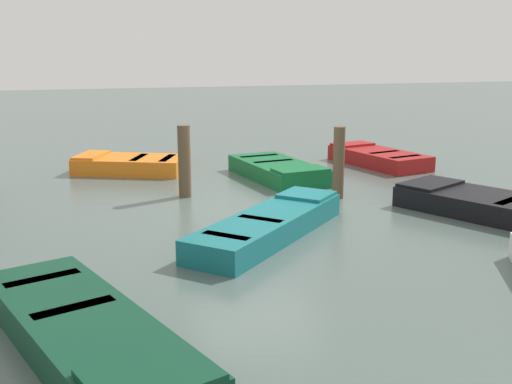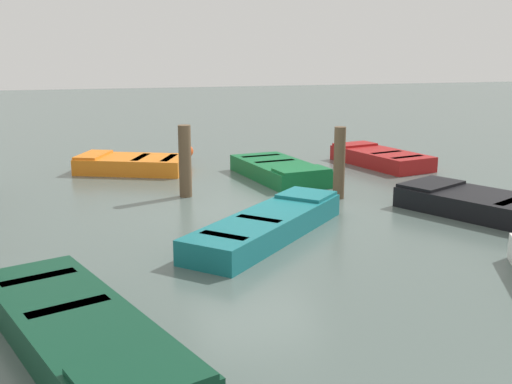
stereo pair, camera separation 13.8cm
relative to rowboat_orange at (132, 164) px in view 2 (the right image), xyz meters
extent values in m
plane|color=#4C5B56|center=(-4.58, -2.02, -0.22)|extent=(80.00, 80.00, 0.00)
cube|color=orange|center=(-0.01, -0.02, -0.02)|extent=(2.43, 3.11, 0.40)
cube|color=black|center=(-0.01, -0.02, 0.12)|extent=(1.98, 2.60, 0.04)
cube|color=orange|center=(0.43, 0.96, 0.21)|extent=(1.43, 1.08, 0.06)
cube|color=black|center=(-0.09, -0.21, 0.16)|extent=(1.11, 0.64, 0.04)
cube|color=black|center=(-0.40, -0.90, 0.16)|extent=(1.11, 0.64, 0.04)
cube|color=#0C3823|center=(-9.77, 1.47, -0.02)|extent=(4.12, 2.40, 0.40)
cube|color=maroon|center=(-9.77, 1.47, 0.12)|extent=(3.47, 1.96, 0.04)
cube|color=#0C3823|center=(-11.23, 0.96, 0.21)|extent=(1.17, 1.28, 0.06)
cube|color=maroon|center=(-9.49, 1.56, 0.16)|extent=(0.49, 0.93, 0.04)
cube|color=maroon|center=(-8.46, 1.92, 0.16)|extent=(0.49, 0.93, 0.04)
cube|color=#14666B|center=(-6.45, -1.68, -0.02)|extent=(3.47, 3.55, 0.40)
cube|color=beige|center=(-6.45, -1.68, 0.12)|extent=(2.90, 2.96, 0.04)
cube|color=#14666B|center=(-5.38, -2.78, 0.21)|extent=(1.26, 1.26, 0.06)
cube|color=#9B9789|center=(-6.65, -1.46, 0.16)|extent=(0.71, 0.69, 0.04)
cube|color=#9B9789|center=(-7.41, -0.68, 0.16)|extent=(0.71, 0.69, 0.04)
cube|color=black|center=(-6.51, -6.24, -0.02)|extent=(3.98, 2.95, 0.40)
cube|color=gray|center=(-6.51, -6.24, 0.12)|extent=(3.34, 2.41, 0.04)
cube|color=black|center=(-5.21, -5.60, 0.21)|extent=(1.31, 1.55, 0.06)
cube|color=maroon|center=(-0.99, -6.66, -0.02)|extent=(3.19, 1.90, 0.40)
cube|color=black|center=(-0.99, -6.66, 0.12)|extent=(2.69, 1.52, 0.04)
cube|color=maroon|center=(0.14, -6.41, 0.21)|extent=(0.89, 1.28, 0.06)
cube|color=black|center=(-1.21, -6.70, 0.16)|extent=(0.41, 1.03, 0.04)
cube|color=black|center=(-2.01, -6.88, 0.16)|extent=(0.41, 1.03, 0.04)
cube|color=#0F602D|center=(-1.86, -3.41, -0.02)|extent=(3.24, 1.76, 0.40)
cube|color=orange|center=(-1.86, -3.41, 0.12)|extent=(2.75, 1.41, 0.04)
cube|color=#0F602D|center=(-3.05, -3.57, 0.21)|extent=(0.84, 1.31, 0.06)
cube|color=#B06E1E|center=(-1.63, -3.38, 0.16)|extent=(0.34, 1.09, 0.04)
cube|color=#B06E1E|center=(-0.78, -3.26, 0.16)|extent=(0.34, 1.09, 0.04)
cylinder|color=brown|center=(-4.20, -3.98, 0.55)|extent=(0.24, 0.24, 1.54)
cylinder|color=brown|center=(-3.12, -0.86, 0.56)|extent=(0.27, 0.27, 1.56)
cylinder|color=#262626|center=(1.09, -1.64, -0.16)|extent=(0.16, 0.16, 0.12)
sphere|color=#E54C19|center=(1.09, -1.64, 0.08)|extent=(0.36, 0.36, 0.36)
camera|label=1|loc=(-16.06, 1.49, 2.93)|focal=43.32mm
camera|label=2|loc=(-16.10, 1.36, 2.93)|focal=43.32mm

